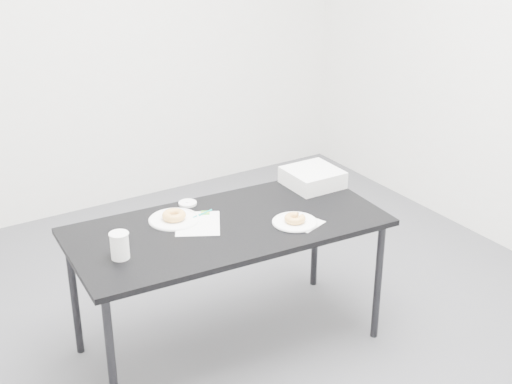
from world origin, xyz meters
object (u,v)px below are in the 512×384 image
coffee_cup (120,246)px  bakery_box (313,177)px  pen (202,214)px  plate_far (174,219)px  scorecard (198,223)px  plate_near (295,222)px  table (228,234)px  donut_far (174,215)px  donut_near (295,218)px

coffee_cup → bakery_box: size_ratio=0.45×
pen → plate_far: (-0.15, 0.02, -0.00)m
bakery_box → scorecard: bearing=-172.5°
scorecard → plate_near: size_ratio=1.21×
table → scorecard: (-0.12, 0.08, 0.05)m
scorecard → coffee_cup: bearing=-136.3°
scorecard → plate_far: size_ratio=1.07×
pen → bakery_box: 0.69m
pen → donut_far: bearing=157.4°
scorecard → pen: bearing=77.9°
plate_far → coffee_cup: 0.43m
pen → coffee_cup: size_ratio=1.00×
plate_far → donut_far: donut_far is taller
pen → donut_far: (-0.15, 0.02, 0.02)m
scorecard → donut_far: donut_far is taller
donut_near → plate_near: bearing=90.0°
scorecard → donut_near: (0.40, -0.25, 0.03)m
plate_far → scorecard: bearing=-50.1°
plate_far → bakery_box: bakery_box is taller
table → scorecard: 0.15m
plate_far → bakery_box: size_ratio=0.92×
table → scorecard: size_ratio=5.91×
pen → coffee_cup: 0.56m
plate_near → donut_near: 0.02m
coffee_cup → pen: bearing=21.0°
pen → plate_far: bearing=157.4°
donut_near → plate_far: (-0.49, 0.34, -0.02)m
scorecard → coffee_cup: (-0.45, -0.12, 0.06)m
donut_far → scorecard: bearing=-50.1°
pen → coffee_cup: (-0.52, -0.20, 0.06)m
plate_near → donut_near: donut_near is taller
donut_near → plate_far: 0.59m
pen → plate_near: (0.34, -0.32, -0.00)m
table → plate_near: plate_near is taller
pen → plate_near: 0.47m
plate_near → donut_near: size_ratio=2.13×
plate_near → plate_far: 0.59m
coffee_cup → donut_far: bearing=30.6°
table → bakery_box: size_ratio=5.77×
scorecard → plate_near: 0.47m
scorecard → bakery_box: bakery_box is taller
plate_far → coffee_cup: (-0.37, -0.22, 0.06)m
scorecard → pen: (0.07, 0.08, 0.01)m
table → bakery_box: bakery_box is taller
donut_far → bakery_box: bakery_box is taller
pen → plate_far: 0.15m
table → donut_near: 0.34m
donut_near → donut_far: 0.59m
donut_far → donut_near: bearing=-35.3°
pen → donut_far: donut_far is taller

